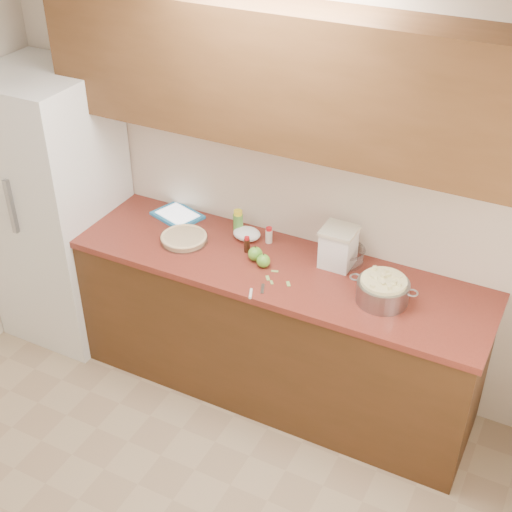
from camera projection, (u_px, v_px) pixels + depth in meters
The scene contains 20 objects.
room_shell at pixel (87, 370), 2.72m from camera, with size 3.60×3.60×3.60m.
counter_run at pixel (260, 324), 4.28m from camera, with size 2.64×0.68×0.92m.
upper_cabinets at pixel (275, 75), 3.57m from camera, with size 2.60×0.34×0.70m, color #59351B.
fridge at pixel (57, 209), 4.56m from camera, with size 0.70×0.70×1.80m, color silver.
pie at pixel (184, 238), 4.18m from camera, with size 0.28×0.28×0.05m.
colander at pixel (383, 291), 3.68m from camera, with size 0.37×0.27×0.14m.
flour_canister at pixel (338, 247), 3.93m from camera, with size 0.19×0.19×0.23m.
tablet at pixel (178, 215), 4.43m from camera, with size 0.34×0.29×0.02m.
paring_knife at pixel (253, 293), 3.76m from camera, with size 0.08×0.16×0.02m.
lemon_bottle at pixel (238, 223), 4.22m from camera, with size 0.06×0.06×0.16m.
cinnamon_shaker at pixel (269, 235), 4.16m from camera, with size 0.04×0.04×0.10m.
vanilla_bottle at pixel (247, 245), 4.08m from camera, with size 0.03×0.03×0.10m.
mixing_bowl at pixel (345, 254), 4.00m from camera, with size 0.23×0.23×0.09m.
paper_towel at pixel (247, 234), 4.20m from camera, with size 0.17×0.14×0.07m, color white.
apple_left at pixel (255, 254), 4.01m from camera, with size 0.08×0.08×0.10m.
apple_center at pixel (263, 261), 3.96m from camera, with size 0.08×0.08×0.09m.
peel_a at pixel (268, 278), 3.88m from camera, with size 0.04×0.02×0.00m, color #88AE54.
peel_b at pixel (288, 284), 3.84m from camera, with size 0.05×0.02×0.00m, color #88AE54.
peel_c at pixel (275, 271), 3.94m from camera, with size 0.04×0.02×0.00m, color #88AE54.
peel_d at pixel (272, 282), 3.85m from camera, with size 0.04×0.01×0.00m, color #88AE54.
Camera 1 is at (1.50, -1.51, 3.17)m, focal length 50.00 mm.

